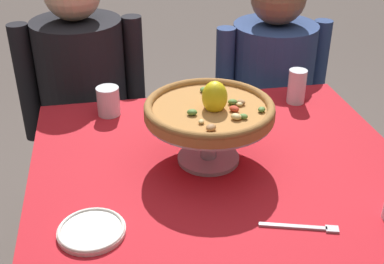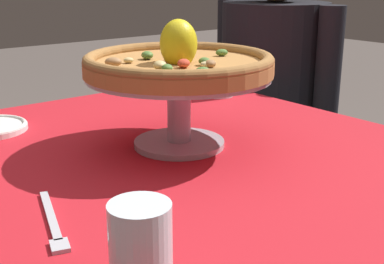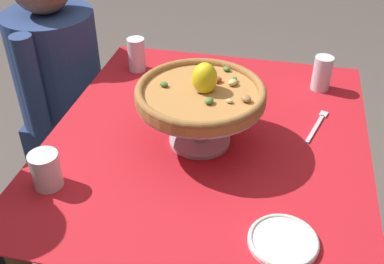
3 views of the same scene
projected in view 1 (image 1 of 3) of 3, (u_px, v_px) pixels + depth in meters
dining_table at (219, 193)px, 1.55m from camera, size 1.12×0.97×0.77m
pizza_stand at (209, 130)px, 1.45m from camera, size 0.37×0.37×0.15m
pizza at (210, 108)px, 1.42m from camera, size 0.38×0.38×0.11m
water_glass_back_right at (297, 89)px, 1.82m from camera, size 0.07×0.07×0.13m
water_glass_back_left at (109, 103)px, 1.74m from camera, size 0.08×0.08×0.10m
side_plate at (92, 230)px, 1.21m from camera, size 0.17×0.17×0.02m
dinner_fork at (303, 227)px, 1.23m from camera, size 0.19×0.07×0.01m
diner_left at (86, 115)px, 2.11m from camera, size 0.51×0.37×1.23m
diner_right at (270, 103)px, 2.26m from camera, size 0.52×0.38×1.18m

